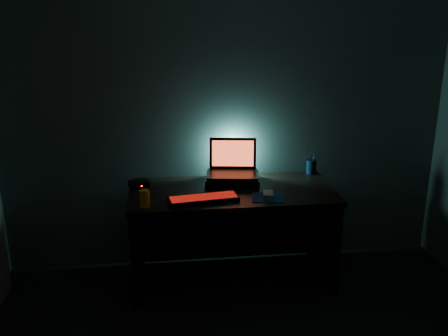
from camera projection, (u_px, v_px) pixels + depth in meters
name	position (u px, v px, depth m)	size (l,w,h in m)	color
room	(289.00, 212.00, 1.97)	(3.50, 4.00, 2.50)	black
desk	(231.00, 219.00, 3.78)	(1.50, 0.70, 0.75)	black
riser	(232.00, 179.00, 3.79)	(0.40, 0.30, 0.06)	black
laptop	(233.00, 166.00, 3.81)	(0.41, 0.33, 0.26)	black
keyboard	(204.00, 199.00, 3.44)	(0.50, 0.22, 0.03)	black
mousepad	(268.00, 197.00, 3.50)	(0.22, 0.20, 0.00)	navy
mouse	(268.00, 195.00, 3.49)	(0.07, 0.11, 0.03)	gray
pen_cup	(311.00, 167.00, 3.99)	(0.08, 0.08, 0.11)	black
juice_glass	(145.00, 199.00, 3.32)	(0.07, 0.07, 0.12)	#FFB20D
router	(139.00, 184.00, 3.70)	(0.17, 0.15, 0.05)	black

